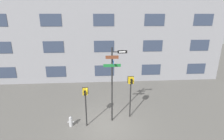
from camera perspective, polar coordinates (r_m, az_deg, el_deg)
The scene contains 6 objects.
ground_plane at distance 11.55m, azimuth -1.34°, elevation -17.30°, with size 60.00×60.00×0.00m, color #595651.
building_facade at distance 17.12m, azimuth -2.76°, elevation 16.02°, with size 24.00×0.63×12.30m.
street_sign_pole at distance 10.57m, azimuth 0.35°, elevation -2.78°, with size 1.40×0.99×4.82m.
pedestrian_signal_left at distance 10.54m, azimuth -8.68°, elevation -8.82°, with size 0.34×0.40×2.53m.
pedestrian_signal_right at distance 11.30m, azimuth 6.15°, elevation -5.12°, with size 0.40×0.40×2.86m.
fire_hydrant at distance 11.51m, azimuth -13.32°, elevation -16.04°, with size 0.38×0.22×0.67m.
Camera 1 is at (-0.41, -9.47, 6.59)m, focal length 28.00 mm.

